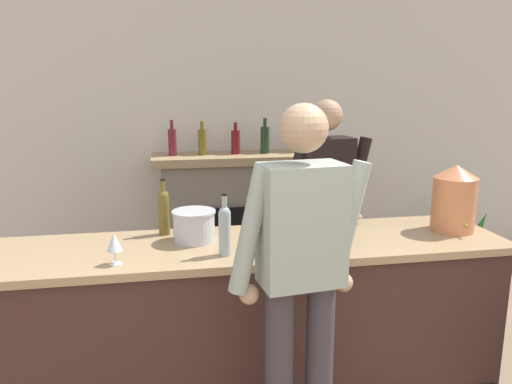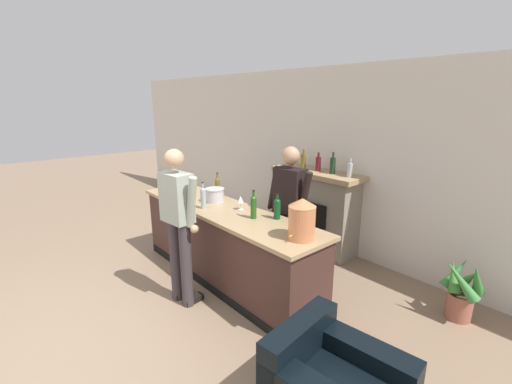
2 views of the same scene
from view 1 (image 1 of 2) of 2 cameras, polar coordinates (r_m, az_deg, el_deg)
wall_back_panel at (r=4.67m, az=-3.36°, el=6.39°), size 12.00×0.07×2.75m
bar_counter at (r=3.07m, az=-0.56°, el=-14.35°), size 2.99×0.72×0.96m
fireplace_stone at (r=4.56m, az=-2.38°, el=-3.22°), size 1.45×0.52×1.56m
potted_plant_corner at (r=5.18m, az=22.91°, el=-5.71°), size 0.45×0.44×0.72m
person_customer at (r=2.27m, az=5.13°, el=-10.27°), size 0.66×0.34×1.79m
person_bartender at (r=3.52m, az=7.81°, el=-2.37°), size 0.66×0.33×1.76m
copper_dispenser at (r=3.30m, az=21.73°, el=-0.63°), size 0.27×0.30×0.41m
ice_bucket_steel at (r=2.91m, az=-7.09°, el=-3.86°), size 0.25×0.25×0.18m
wine_bottle_merlot_tall at (r=3.05m, az=-10.48°, el=-2.05°), size 0.07×0.07×0.34m
wine_bottle_riesling_slim at (r=2.64m, az=-3.59°, el=-4.17°), size 0.07×0.07×0.34m
wine_bottle_cabernet_heavy at (r=3.01m, az=8.93°, el=-2.21°), size 0.07×0.07×0.33m
wine_bottle_chardonnay_pale at (r=3.26m, az=10.95°, el=-1.45°), size 0.08×0.08×0.29m
wine_glass_front_right at (r=2.61m, az=-15.89°, el=-5.62°), size 0.08×0.08×0.16m
wine_glass_near_bucket at (r=3.01m, az=2.08°, el=-2.56°), size 0.08×0.08×0.17m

